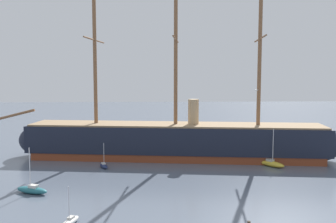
% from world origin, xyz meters
% --- Properties ---
extents(tall_ship, '(71.29, 18.33, 34.35)m').
position_xyz_m(tall_ship, '(1.92, 45.21, 3.74)').
color(tall_ship, brown).
rests_on(tall_ship, ground).
extents(sailboat_foreground_left, '(2.05, 3.60, 4.49)m').
position_xyz_m(sailboat_foreground_left, '(-12.12, 11.94, 0.38)').
color(sailboat_foreground_left, silver).
rests_on(sailboat_foreground_left, ground).
extents(sailboat_mid_left, '(5.33, 3.38, 6.68)m').
position_xyz_m(sailboat_mid_left, '(-20.03, 23.50, 0.56)').
color(sailboat_mid_left, '#236670').
rests_on(sailboat_mid_left, ground).
extents(sailboat_alongside_bow, '(2.41, 3.67, 4.62)m').
position_xyz_m(sailboat_alongside_bow, '(-11.66, 38.13, 0.39)').
color(sailboat_alongside_bow, '#1E284C').
rests_on(sailboat_alongside_bow, ground).
extents(sailboat_alongside_stern, '(4.63, 5.22, 7.02)m').
position_xyz_m(sailboat_alongside_stern, '(19.30, 37.93, 0.59)').
color(sailboat_alongside_stern, gold).
rests_on(sailboat_alongside_stern, ground).
extents(dinghy_far_right, '(2.21, 1.86, 0.48)m').
position_xyz_m(dinghy_far_right, '(28.25, 51.03, 0.24)').
color(dinghy_far_right, gray).
rests_on(dinghy_far_right, ground).
extents(dinghy_distant_centre, '(2.73, 2.93, 0.66)m').
position_xyz_m(dinghy_distant_centre, '(4.21, 65.76, 0.33)').
color(dinghy_distant_centre, '#1E284C').
rests_on(dinghy_distant_centre, ground).
extents(seagull_in_flight, '(0.41, 1.09, 0.13)m').
position_xyz_m(seagull_in_flight, '(10.71, 17.82, 15.07)').
color(seagull_in_flight, silver).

